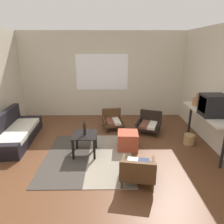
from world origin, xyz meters
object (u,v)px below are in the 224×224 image
Objects in this scene: console_shelf at (206,116)px; clay_vase at (198,101)px; couch at (14,133)px; crt_television at (214,105)px; wicker_basket at (189,139)px; glass_bottle at (84,129)px; armchair_by_window at (113,120)px; armchair_corner at (149,123)px; armchair_striped_foreground at (138,170)px; coffee_table at (85,139)px; ottoman_orange at (128,140)px.

clay_vase is (0.00, 0.52, 0.20)m from console_shelf.
couch is 3.98× the size of crt_television.
wicker_basket is (-0.24, -0.36, -0.84)m from clay_vase.
couch is 1.95m from glass_bottle.
armchair_by_window is 0.83× the size of armchair_corner.
armchair_striped_foreground is at bearing -135.12° from wicker_basket.
clay_vase reaches higher than wicker_basket.
coffee_table is at bearing -112.90° from armchair_by_window.
clay_vase reaches higher than console_shelf.
crt_television is (2.67, 0.02, 0.73)m from coffee_table.
clay_vase is at bearing 90.00° from console_shelf.
console_shelf is (1.66, 1.25, 0.52)m from armchair_striped_foreground.
clay_vase is at bearing -22.05° from armchair_corner.
couch is at bearing -177.95° from clay_vase.
armchair_corner is at bearing 74.57° from armchair_striped_foreground.
coffee_table is at bearing -143.24° from armchair_corner.
armchair_striped_foreground is at bearing -44.44° from glass_bottle.
armchair_striped_foreground is at bearing -143.01° from console_shelf.
armchair_by_window is 2.28m from clay_vase.
glass_bottle reaches higher than coffee_table.
armchair_striped_foreground is 2.01m from wicker_basket.
clay_vase is (4.47, 0.16, 0.75)m from couch.
clay_vase is at bearing 16.27° from coffee_table.
armchair_striped_foreground reaches higher than wicker_basket.
crt_television is (1.66, 1.01, 0.84)m from armchair_striped_foreground.
couch is 2.67× the size of armchair_striped_foreground.
glass_bottle is at bearing -163.48° from clay_vase.
console_shelf is 6.99× the size of wicker_basket.
console_shelf reaches higher than couch.
glass_bottle is 1.23× the size of wicker_basket.
couch is 4.53m from clay_vase.
armchair_corner is at bearing 138.02° from console_shelf.
glass_bottle reaches higher than couch.
coffee_table is at bearing -166.51° from ottoman_orange.
couch reaches higher than coffee_table.
armchair_corner is 2.05m from glass_bottle.
couch is 2.55m from armchair_by_window.
couch is 4.59m from crt_television.
coffee_table is at bearing 135.36° from armchair_striped_foreground.
coffee_table is 1.42m from armchair_striped_foreground.
console_shelf is at bearing -34.71° from wicker_basket.
crt_television reaches higher than armchair_corner.
armchair_by_window is at bearing 145.03° from crt_television.
coffee_table is at bearing -174.49° from console_shelf.
armchair_by_window is at bearing 67.40° from glass_bottle.
clay_vase reaches higher than glass_bottle.
armchair_by_window is at bearing 166.26° from armchair_corner.
crt_television is 1.92× the size of wicker_basket.
crt_television reaches higher than glass_bottle.
console_shelf is at bearing 5.51° from coffee_table.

